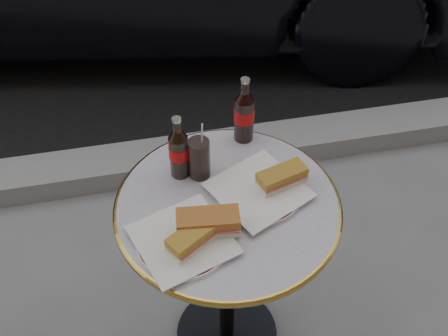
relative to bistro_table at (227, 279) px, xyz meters
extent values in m
plane|color=slate|center=(0.00, 0.00, -0.37)|extent=(80.00, 80.00, 0.00)
cube|color=gray|center=(0.00, 0.90, -0.32)|extent=(40.00, 0.20, 0.12)
cylinder|color=white|center=(-0.14, -0.11, 0.37)|extent=(0.27, 0.27, 0.01)
cylinder|color=silver|center=(0.09, 0.02, 0.37)|extent=(0.29, 0.29, 0.01)
cube|color=#B17F2D|center=(-0.11, -0.12, 0.40)|extent=(0.15, 0.13, 0.05)
cube|color=#AE642C|center=(-0.07, -0.09, 0.41)|extent=(0.17, 0.09, 0.06)
cube|color=#AB792B|center=(0.16, 0.03, 0.40)|extent=(0.15, 0.10, 0.05)
cylinder|color=black|center=(-0.05, 0.12, 0.43)|extent=(0.07, 0.07, 0.13)
camera|label=1|loc=(-0.21, -0.98, 1.51)|focal=45.00mm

